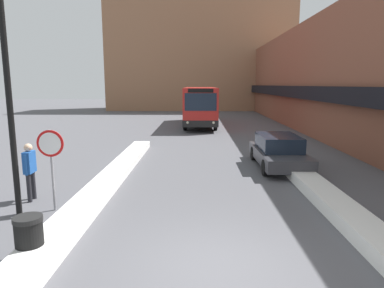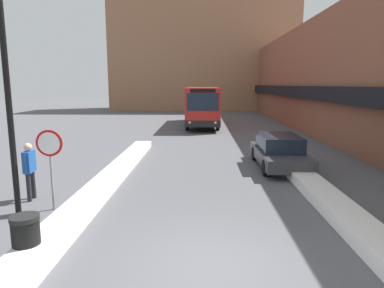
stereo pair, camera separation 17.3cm
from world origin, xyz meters
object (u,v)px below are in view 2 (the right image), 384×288
(parked_car_front, at_px, (279,151))
(trash_bin, at_px, (26,237))
(city_bus, at_px, (203,105))
(stop_sign, at_px, (50,152))
(pedestrian, at_px, (29,166))
(street_lamp, at_px, (13,49))

(parked_car_front, bearing_deg, trash_bin, -130.37)
(city_bus, distance_m, stop_sign, 21.46)
(city_bus, height_order, stop_sign, city_bus)
(parked_car_front, relative_size, pedestrian, 2.56)
(stop_sign, distance_m, pedestrian, 1.50)
(parked_car_front, distance_m, trash_bin, 10.86)
(pedestrian, distance_m, trash_bin, 4.14)
(city_bus, relative_size, stop_sign, 4.49)
(city_bus, distance_m, street_lamp, 22.08)
(stop_sign, bearing_deg, pedestrian, 141.33)
(parked_car_front, relative_size, stop_sign, 1.98)
(stop_sign, xyz_separation_m, pedestrian, (-1.07, 0.86, -0.61))
(stop_sign, bearing_deg, parked_car_front, 35.15)
(stop_sign, xyz_separation_m, street_lamp, (-0.62, -0.33, 2.82))
(trash_bin, bearing_deg, street_lamp, 117.15)
(stop_sign, height_order, trash_bin, stop_sign)
(street_lamp, bearing_deg, stop_sign, 28.14)
(parked_car_front, height_order, street_lamp, street_lamp)
(pedestrian, bearing_deg, trash_bin, 22.86)
(street_lamp, bearing_deg, trash_bin, -62.85)
(city_bus, xyz_separation_m, trash_bin, (-3.70, -23.85, -1.34))
(street_lamp, xyz_separation_m, trash_bin, (1.29, -2.52, -4.04))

